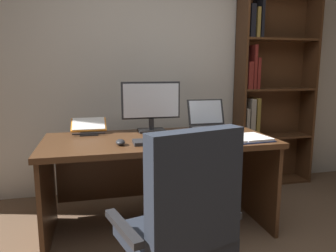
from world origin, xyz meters
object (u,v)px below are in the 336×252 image
(keyboard, at_px, (163,141))
(office_chair, at_px, (181,238))
(notepad, at_px, (197,136))
(laptop, at_px, (210,123))
(pen, at_px, (199,135))
(reading_stand_with_book, at_px, (89,126))
(open_binder, at_px, (238,139))
(monitor, at_px, (151,106))
(computer_mouse, at_px, (120,142))
(desk, at_px, (157,160))
(bookshelf, at_px, (266,95))

(keyboard, bearing_deg, office_chair, -95.15)
(office_chair, relative_size, notepad, 4.74)
(keyboard, bearing_deg, laptop, 40.41)
(pen, bearing_deg, laptop, 56.38)
(reading_stand_with_book, xyz_separation_m, notepad, (0.82, -0.36, -0.05))
(office_chair, bearing_deg, keyboard, 69.00)
(open_binder, bearing_deg, keyboard, 169.80)
(office_chair, xyz_separation_m, monitor, (0.07, 1.18, 0.54))
(laptop, distance_m, computer_mouse, 0.95)
(desk, height_order, pen, pen)
(keyboard, height_order, notepad, keyboard)
(pen, bearing_deg, computer_mouse, -167.59)
(keyboard, xyz_separation_m, notepad, (0.30, 0.14, -0.01))
(monitor, relative_size, keyboard, 1.18)
(laptop, height_order, notepad, laptop)
(monitor, distance_m, computer_mouse, 0.57)
(desk, distance_m, notepad, 0.38)
(notepad, relative_size, pen, 1.50)
(open_binder, distance_m, notepad, 0.32)
(laptop, bearing_deg, notepad, -126.05)
(desk, height_order, notepad, notepad)
(laptop, xyz_separation_m, reading_stand_with_book, (-1.05, 0.04, 0.00))
(office_chair, height_order, open_binder, office_chair)
(desk, relative_size, bookshelf, 0.82)
(keyboard, height_order, pen, keyboard)
(notepad, xyz_separation_m, pen, (0.02, 0.00, 0.01))
(monitor, xyz_separation_m, notepad, (0.30, -0.31, -0.21))
(desk, xyz_separation_m, computer_mouse, (-0.31, -0.25, 0.22))
(computer_mouse, relative_size, reading_stand_with_book, 0.37)
(laptop, bearing_deg, computer_mouse, -151.41)
(monitor, distance_m, open_binder, 0.77)
(reading_stand_with_book, distance_m, pen, 0.91)
(computer_mouse, bearing_deg, office_chair, -72.54)
(desk, relative_size, open_binder, 3.50)
(keyboard, distance_m, pen, 0.35)
(monitor, height_order, open_binder, monitor)
(office_chair, distance_m, open_binder, 0.99)
(desk, relative_size, laptop, 5.08)
(notepad, bearing_deg, office_chair, -112.82)
(desk, xyz_separation_m, notepad, (0.30, -0.11, 0.20))
(laptop, relative_size, open_binder, 0.69)
(office_chair, xyz_separation_m, open_binder, (0.63, 0.69, 0.33))
(desk, distance_m, laptop, 0.62)
(bookshelf, distance_m, laptop, 0.99)
(monitor, distance_m, laptop, 0.56)
(office_chair, height_order, monitor, monitor)
(pen, bearing_deg, office_chair, -113.92)
(monitor, xyz_separation_m, laptop, (0.53, 0.01, -0.16))
(bookshelf, height_order, keyboard, bookshelf)
(open_binder, bearing_deg, notepad, 139.01)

